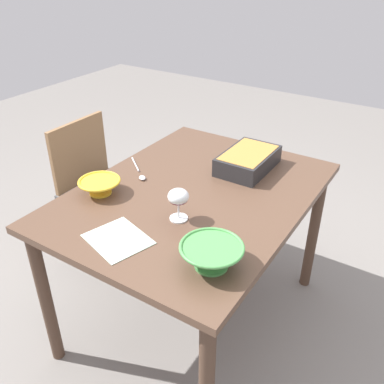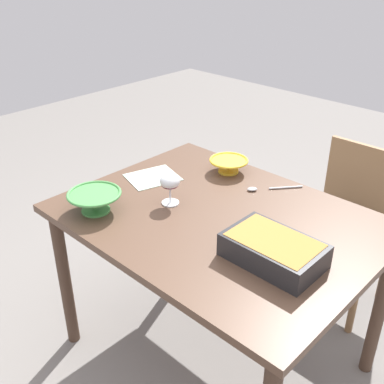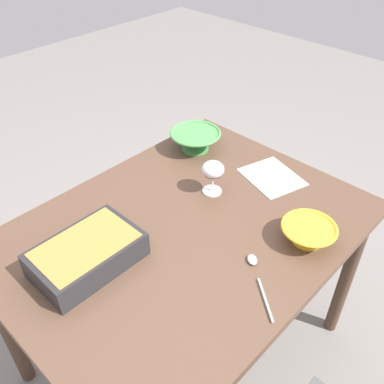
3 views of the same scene
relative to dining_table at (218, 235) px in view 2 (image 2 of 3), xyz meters
name	(u,v)px [view 2 (image 2 of 3)]	position (x,y,z in m)	size (l,w,h in m)	color
ground_plane	(214,352)	(0.00, 0.00, -0.67)	(8.00, 8.00, 0.00)	gray
dining_table	(218,235)	(0.00, 0.00, 0.00)	(1.24, 0.94, 0.76)	brown
chair	(349,218)	(-0.19, -0.82, -0.20)	(0.44, 0.39, 0.84)	#595959
wine_glass	(170,183)	(0.21, 0.06, 0.19)	(0.08, 0.08, 0.13)	white
casserole_dish	(274,249)	(-0.33, 0.10, 0.14)	(0.33, 0.21, 0.09)	#262628
mixing_bowl	(95,201)	(0.39, 0.32, 0.14)	(0.22, 0.22, 0.09)	#4C994C
small_bowl	(229,165)	(0.23, -0.34, 0.13)	(0.18, 0.18, 0.07)	yellow
serving_spoon	(264,188)	(0.00, -0.30, 0.10)	(0.17, 0.21, 0.01)	silver
napkin	(153,177)	(0.45, -0.05, 0.09)	(0.19, 0.22, 0.00)	#B2CCB7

